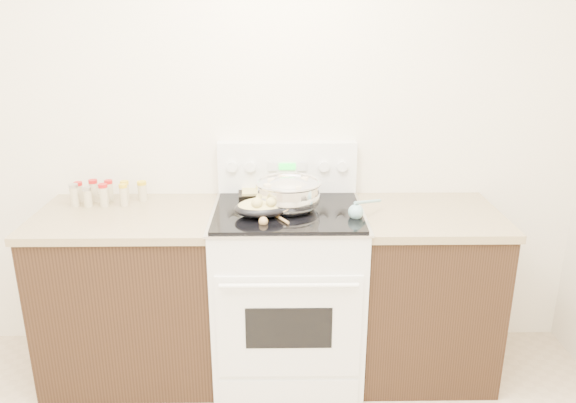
{
  "coord_description": "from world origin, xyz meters",
  "views": [
    {
      "loc": [
        0.32,
        -1.28,
        1.91
      ],
      "look_at": [
        0.35,
        1.37,
        1.0
      ],
      "focal_mm": 35.0,
      "sensor_mm": 36.0,
      "label": 1
    }
  ],
  "objects": [
    {
      "name": "kitchen_range",
      "position": [
        0.35,
        1.42,
        0.49
      ],
      "size": [
        0.78,
        0.73,
        1.22
      ],
      "color": "white",
      "rests_on": "ground"
    },
    {
      "name": "blue_ladle",
      "position": [
        0.69,
        1.3,
        0.98
      ],
      "size": [
        0.19,
        0.22,
        0.09
      ],
      "color": "#78ACB3",
      "rests_on": "kitchen_range"
    },
    {
      "name": "mixing_bowl",
      "position": [
        0.35,
        1.41,
        1.02
      ],
      "size": [
        0.41,
        0.41,
        0.19
      ],
      "color": "silver",
      "rests_on": "kitchen_range"
    },
    {
      "name": "counter_right",
      "position": [
        1.08,
        1.43,
        0.46
      ],
      "size": [
        0.73,
        0.67,
        0.92
      ],
      "color": "black",
      "rests_on": "ground"
    },
    {
      "name": "wooden_spoon",
      "position": [
        0.25,
        1.25,
        0.95
      ],
      "size": [
        0.15,
        0.23,
        0.04
      ],
      "color": "tan",
      "rests_on": "kitchen_range"
    },
    {
      "name": "spice_jars",
      "position": [
        -0.63,
        1.59,
        0.98
      ],
      "size": [
        0.39,
        0.15,
        0.12
      ],
      "color": "#BFB28C",
      "rests_on": "counter_left"
    },
    {
      "name": "baking_sheet",
      "position": [
        0.28,
        1.7,
        0.96
      ],
      "size": [
        0.41,
        0.3,
        0.06
      ],
      "color": "black",
      "rests_on": "kitchen_range"
    },
    {
      "name": "roasting_pan",
      "position": [
        0.23,
        1.33,
        0.99
      ],
      "size": [
        0.35,
        0.29,
        0.11
      ],
      "color": "black",
      "rests_on": "kitchen_range"
    },
    {
      "name": "room_shell",
      "position": [
        0.0,
        0.0,
        1.7
      ],
      "size": [
        4.1,
        3.6,
        2.75
      ],
      "color": "white",
      "rests_on": "ground"
    },
    {
      "name": "counter_left",
      "position": [
        -0.48,
        1.43,
        0.46
      ],
      "size": [
        0.93,
        0.67,
        0.92
      ],
      "color": "black",
      "rests_on": "ground"
    }
  ]
}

